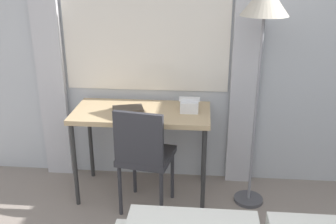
# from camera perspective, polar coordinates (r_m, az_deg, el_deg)

# --- Properties ---
(wall_back_with_window) EXTENTS (5.53, 0.13, 2.70)m
(wall_back_with_window) POSITION_cam_1_polar(r_m,az_deg,el_deg) (3.38, 3.23, 11.38)
(wall_back_with_window) COLOR silver
(wall_back_with_window) RESTS_ON ground_plane
(desk) EXTENTS (1.12, 0.55, 0.77)m
(desk) POSITION_cam_1_polar(r_m,az_deg,el_deg) (3.25, -3.83, -0.98)
(desk) COLOR tan
(desk) RESTS_ON ground_plane
(desk_chair) EXTENTS (0.46, 0.46, 0.90)m
(desk_chair) POSITION_cam_1_polar(r_m,az_deg,el_deg) (3.07, -3.54, -5.94)
(desk_chair) COLOR #333338
(desk_chair) RESTS_ON ground_plane
(standing_lamp) EXTENTS (0.35, 0.35, 1.78)m
(standing_lamp) POSITION_cam_1_polar(r_m,az_deg,el_deg) (2.97, 13.76, 13.30)
(standing_lamp) COLOR #4C4C51
(standing_lamp) RESTS_ON ground_plane
(telephone) EXTENTS (0.17, 0.16, 0.11)m
(telephone) POSITION_cam_1_polar(r_m,az_deg,el_deg) (3.20, 3.14, 1.01)
(telephone) COLOR white
(telephone) RESTS_ON desk
(book) EXTENTS (0.28, 0.22, 0.02)m
(book) POSITION_cam_1_polar(r_m,az_deg,el_deg) (3.24, -5.85, 0.46)
(book) COLOR #4C4238
(book) RESTS_ON desk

